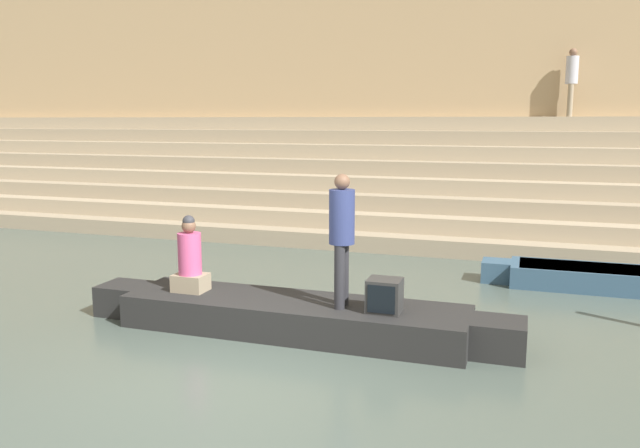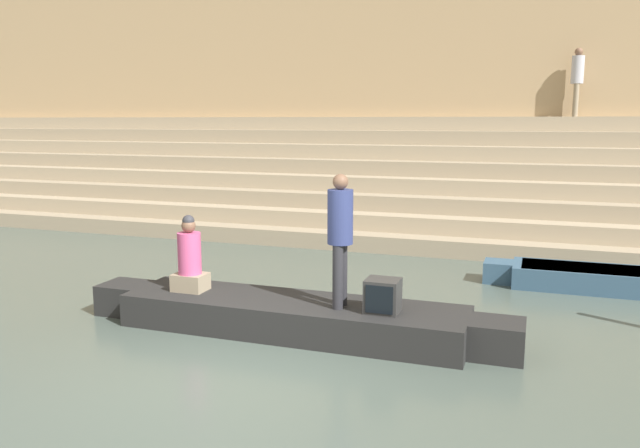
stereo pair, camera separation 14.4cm
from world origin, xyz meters
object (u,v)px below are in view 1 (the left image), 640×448
person_rowing (190,261)px  moored_boat_shore (620,279)px  tv_set (384,296)px  person_standing (342,231)px  person_on_steps (572,77)px  rowboat_main (293,315)px

person_rowing → moored_boat_shore: person_rowing is taller
tv_set → person_standing: bearing=174.8°
person_on_steps → person_rowing: bearing=-123.1°
person_rowing → tv_set: (2.95, -0.10, -0.24)m
moored_boat_shore → person_on_steps: size_ratio=2.69×
person_standing → person_on_steps: person_on_steps is taller
person_standing → person_on_steps: 10.94m
person_standing → rowboat_main: bearing=171.1°
person_rowing → tv_set: bearing=-0.8°
rowboat_main → person_on_steps: (4.00, 10.05, 3.83)m
rowboat_main → person_standing: 1.46m
rowboat_main → person_rowing: (-1.61, -0.02, 0.68)m
rowboat_main → moored_boat_shore: size_ratio=1.33×
rowboat_main → person_on_steps: bearing=64.9°
person_on_steps → person_standing: bearing=-111.8°
person_standing → person_rowing: size_ratio=1.59×
tv_set → person_on_steps: 11.04m
moored_boat_shore → rowboat_main: bearing=-142.3°
tv_set → person_on_steps: person_on_steps is taller
rowboat_main → person_standing: size_ratio=3.48×
moored_boat_shore → person_on_steps: bearing=94.4°
rowboat_main → moored_boat_shore: bearing=36.2°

